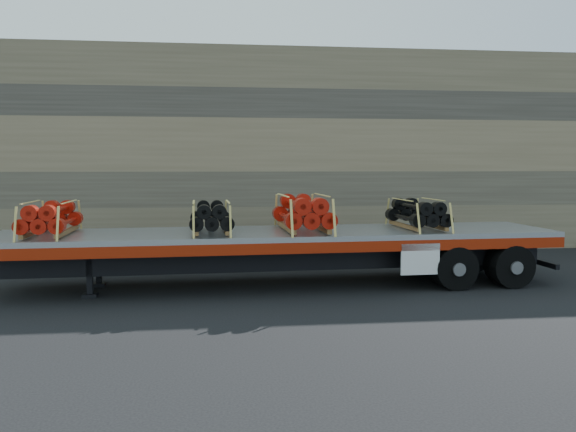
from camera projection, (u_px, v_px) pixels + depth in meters
name	position (u px, v px, depth m)	size (l,w,h in m)	color
ground	(289.00, 283.00, 14.30)	(120.00, 120.00, 0.00)	black
rock_wall	(269.00, 152.00, 20.43)	(44.00, 3.00, 7.00)	#7A6B54
trailer	(279.00, 258.00, 13.97)	(13.72, 2.64, 1.37)	#A3A6AB
bundle_front	(50.00, 219.00, 13.04)	(1.05, 2.09, 0.74)	#AB1509
bundle_midfront	(211.00, 218.00, 13.62)	(1.00, 2.01, 0.71)	black
bundle_midrear	(303.00, 213.00, 13.97)	(1.20, 2.40, 0.85)	#AB1509
bundle_rear	(417.00, 214.00, 14.44)	(1.02, 2.04, 0.72)	black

